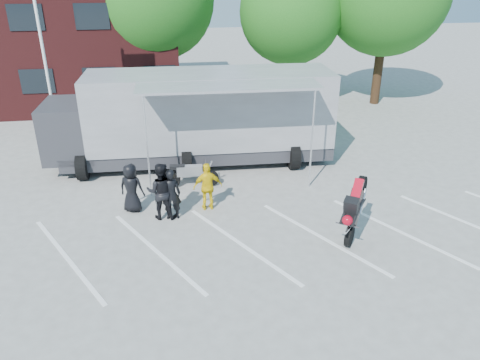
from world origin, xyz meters
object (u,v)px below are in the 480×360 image
object	(u,v)px
parked_motorcycle	(192,186)
spectator_leather_a	(132,188)
tree_left	(155,0)
spectator_hivis	(208,187)
spectator_leather_c	(161,191)
transporter_truck	(200,162)
stunt_bike_rider	(354,235)
spectator_leather_b	(171,194)
flagpole	(46,26)
tree_mid	(291,12)

from	to	relation	value
parked_motorcycle	spectator_leather_a	size ratio (longest dim) A/B	1.23
tree_left	parked_motorcycle	xyz separation A→B (m)	(1.02, -10.99, -5.57)
spectator_hivis	spectator_leather_c	bearing A→B (deg)	9.56
spectator_leather_a	transporter_truck	bearing A→B (deg)	-103.27
parked_motorcycle	spectator_leather_c	size ratio (longest dim) A/B	1.09
stunt_bike_rider	spectator_leather_a	distance (m)	7.06
stunt_bike_rider	spectator_leather_b	distance (m)	5.68
flagpole	tree_left	world-z (taller)	tree_left
spectator_leather_b	spectator_leather_c	size ratio (longest dim) A/B	0.90
transporter_truck	spectator_hivis	bearing A→B (deg)	-88.56
spectator_leather_b	transporter_truck	bearing A→B (deg)	-107.42
transporter_truck	spectator_leather_b	distance (m)	4.64
spectator_leather_b	spectator_leather_a	bearing A→B (deg)	-31.16
stunt_bike_rider	spectator_leather_c	xyz separation A→B (m)	(-5.61, 1.92, 0.92)
stunt_bike_rider	tree_left	bearing A→B (deg)	145.90
spectator_leather_b	spectator_leather_c	bearing A→B (deg)	-18.63
spectator_leather_c	spectator_hivis	size ratio (longest dim) A/B	1.15
flagpole	spectator_hivis	bearing A→B (deg)	-49.72
tree_left	spectator_hivis	size ratio (longest dim) A/B	5.39
tree_left	spectator_leather_c	distance (m)	13.90
parked_motorcycle	tree_left	bearing A→B (deg)	8.19
parked_motorcycle	spectator_leather_b	size ratio (longest dim) A/B	1.20
spectator_leather_c	spectator_hivis	world-z (taller)	spectator_leather_c
spectator_leather_b	spectator_hivis	size ratio (longest dim) A/B	1.04
spectator_leather_a	spectator_hivis	xyz separation A→B (m)	(2.41, -0.23, -0.01)
tree_mid	transporter_truck	xyz separation A→B (m)	(-5.54, -7.77, -4.94)
transporter_truck	parked_motorcycle	distance (m)	2.26
transporter_truck	spectator_leather_c	xyz separation A→B (m)	(-1.47, -4.33, 0.92)
spectator_leather_a	parked_motorcycle	bearing A→B (deg)	-122.77
flagpole	tree_mid	xyz separation A→B (m)	(11.24, 5.00, -0.11)
spectator_leather_a	spectator_hivis	bearing A→B (deg)	-166.10
parked_motorcycle	spectator_leather_c	world-z (taller)	spectator_leather_c
stunt_bike_rider	spectator_leather_c	world-z (taller)	spectator_leather_c
tree_left	transporter_truck	xyz separation A→B (m)	(1.46, -8.77, -5.57)
flagpole	tree_mid	world-z (taller)	flagpole
tree_left	tree_mid	xyz separation A→B (m)	(7.00, -1.00, -0.62)
tree_mid	stunt_bike_rider	world-z (taller)	tree_mid
parked_motorcycle	spectator_hivis	size ratio (longest dim) A/B	1.25
spectator_leather_c	parked_motorcycle	bearing A→B (deg)	-108.86
tree_mid	spectator_leather_c	bearing A→B (deg)	-120.08
tree_left	transporter_truck	distance (m)	10.49
tree_left	spectator_leather_c	world-z (taller)	tree_left
transporter_truck	stunt_bike_rider	distance (m)	7.50
tree_left	spectator_leather_b	distance (m)	14.01
tree_mid	flagpole	bearing A→B (deg)	-156.03
tree_mid	spectator_leather_c	size ratio (longest dim) A/B	4.17
tree_mid	spectator_hivis	size ratio (longest dim) A/B	4.79
parked_motorcycle	spectator_leather_b	distance (m)	2.46
flagpole	spectator_leather_b	distance (m)	9.49
transporter_truck	spectator_hivis	size ratio (longest dim) A/B	7.09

